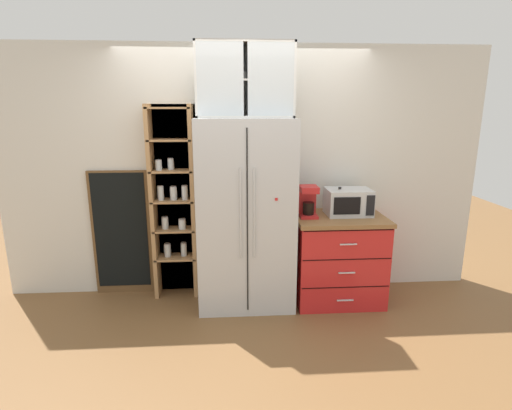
{
  "coord_description": "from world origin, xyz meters",
  "views": [
    {
      "loc": [
        -0.16,
        -3.72,
        1.94
      ],
      "look_at": [
        0.1,
        0.03,
        1.02
      ],
      "focal_mm": 27.93,
      "sensor_mm": 36.0,
      "label": 1
    }
  ],
  "objects_px": {
    "microwave": "(348,202)",
    "bottle_clear": "(339,203)",
    "refrigerator": "(246,214)",
    "mug_red": "(341,213)",
    "coffee_maker": "(308,201)",
    "bottle_amber": "(339,203)",
    "chalkboard_menu": "(122,233)"
  },
  "relations": [
    {
      "from": "microwave",
      "to": "bottle_amber",
      "type": "bearing_deg",
      "value": -174.76
    },
    {
      "from": "mug_red",
      "to": "chalkboard_menu",
      "type": "bearing_deg",
      "value": 171.1
    },
    {
      "from": "refrigerator",
      "to": "mug_red",
      "type": "height_order",
      "value": "refrigerator"
    },
    {
      "from": "bottle_clear",
      "to": "microwave",
      "type": "bearing_deg",
      "value": 8.65
    },
    {
      "from": "refrigerator",
      "to": "bottle_amber",
      "type": "distance_m",
      "value": 0.94
    },
    {
      "from": "bottle_amber",
      "to": "refrigerator",
      "type": "bearing_deg",
      "value": -177.54
    },
    {
      "from": "microwave",
      "to": "bottle_clear",
      "type": "relative_size",
      "value": 1.59
    },
    {
      "from": "coffee_maker",
      "to": "microwave",
      "type": "bearing_deg",
      "value": 5.75
    },
    {
      "from": "refrigerator",
      "to": "coffee_maker",
      "type": "relative_size",
      "value": 5.95
    },
    {
      "from": "mug_red",
      "to": "bottle_clear",
      "type": "height_order",
      "value": "bottle_clear"
    },
    {
      "from": "refrigerator",
      "to": "coffee_maker",
      "type": "bearing_deg",
      "value": 0.64
    },
    {
      "from": "refrigerator",
      "to": "bottle_amber",
      "type": "relative_size",
      "value": 6.5
    },
    {
      "from": "microwave",
      "to": "chalkboard_menu",
      "type": "xyz_separation_m",
      "value": [
        -2.32,
        0.25,
        -0.35
      ]
    },
    {
      "from": "mug_red",
      "to": "microwave",
      "type": "bearing_deg",
      "value": 46.26
    },
    {
      "from": "microwave",
      "to": "chalkboard_menu",
      "type": "height_order",
      "value": "chalkboard_menu"
    },
    {
      "from": "mug_red",
      "to": "bottle_amber",
      "type": "distance_m",
      "value": 0.12
    },
    {
      "from": "bottle_amber",
      "to": "coffee_maker",
      "type": "bearing_deg",
      "value": -174.1
    },
    {
      "from": "microwave",
      "to": "coffee_maker",
      "type": "height_order",
      "value": "coffee_maker"
    },
    {
      "from": "microwave",
      "to": "coffee_maker",
      "type": "xyz_separation_m",
      "value": [
        -0.42,
        -0.04,
        0.03
      ]
    },
    {
      "from": "coffee_maker",
      "to": "bottle_clear",
      "type": "distance_m",
      "value": 0.33
    },
    {
      "from": "coffee_maker",
      "to": "bottle_amber",
      "type": "bearing_deg",
      "value": 5.9
    },
    {
      "from": "coffee_maker",
      "to": "chalkboard_menu",
      "type": "height_order",
      "value": "chalkboard_menu"
    },
    {
      "from": "coffee_maker",
      "to": "mug_red",
      "type": "bearing_deg",
      "value": -9.72
    },
    {
      "from": "coffee_maker",
      "to": "bottle_amber",
      "type": "distance_m",
      "value": 0.33
    },
    {
      "from": "coffee_maker",
      "to": "chalkboard_menu",
      "type": "bearing_deg",
      "value": 171.24
    },
    {
      "from": "refrigerator",
      "to": "mug_red",
      "type": "relative_size",
      "value": 14.8
    },
    {
      "from": "mug_red",
      "to": "bottle_clear",
      "type": "xyz_separation_m",
      "value": [
        -0.0,
        0.08,
        0.08
      ]
    },
    {
      "from": "mug_red",
      "to": "bottle_clear",
      "type": "bearing_deg",
      "value": 91.22
    },
    {
      "from": "mug_red",
      "to": "coffee_maker",
      "type": "bearing_deg",
      "value": 170.28
    },
    {
      "from": "bottle_clear",
      "to": "coffee_maker",
      "type": "bearing_deg",
      "value": -175.11
    },
    {
      "from": "coffee_maker",
      "to": "bottle_clear",
      "type": "xyz_separation_m",
      "value": [
        0.32,
        0.03,
        -0.03
      ]
    },
    {
      "from": "mug_red",
      "to": "bottle_amber",
      "type": "bearing_deg",
      "value": 91.14
    }
  ]
}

